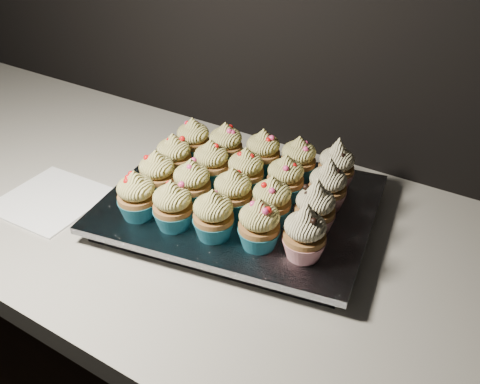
{
  "coord_description": "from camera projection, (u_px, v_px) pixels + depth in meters",
  "views": [
    {
      "loc": [
        0.61,
        1.1,
        1.44
      ],
      "look_at": [
        0.22,
        1.73,
        0.95
      ],
      "focal_mm": 40.0,
      "sensor_mm": 36.0,
      "label": 1
    }
  ],
  "objects": [
    {
      "name": "cupcake_2",
      "position": [
        213.0,
        215.0,
        0.8
      ],
      "size": [
        0.06,
        0.06,
        0.08
      ],
      "color": "#1C7085",
      "rests_on": "foil_lining"
    },
    {
      "name": "cupcake_12",
      "position": [
        246.0,
        171.0,
        0.9
      ],
      "size": [
        0.06,
        0.06,
        0.08
      ],
      "color": "#1C7085",
      "rests_on": "foil_lining"
    },
    {
      "name": "cupcake_17",
      "position": [
        263.0,
        152.0,
        0.96
      ],
      "size": [
        0.06,
        0.06,
        0.08
      ],
      "color": "#1C7085",
      "rests_on": "foil_lining"
    },
    {
      "name": "cupcake_19",
      "position": [
        336.0,
        166.0,
        0.91
      ],
      "size": [
        0.06,
        0.06,
        0.1
      ],
      "color": "maroon",
      "rests_on": "foil_lining"
    },
    {
      "name": "cupcake_13",
      "position": [
        285.0,
        179.0,
        0.88
      ],
      "size": [
        0.06,
        0.06,
        0.08
      ],
      "color": "#1C7085",
      "rests_on": "foil_lining"
    },
    {
      "name": "baking_tray",
      "position": [
        240.0,
        211.0,
        0.91
      ],
      "size": [
        0.45,
        0.38,
        0.02
      ],
      "primitive_type": "cube",
      "rotation": [
        0.0,
        0.0,
        0.18
      ],
      "color": "black",
      "rests_on": "worktop"
    },
    {
      "name": "cupcake_6",
      "position": [
        192.0,
        183.0,
        0.87
      ],
      "size": [
        0.06,
        0.06,
        0.08
      ],
      "color": "#1C7085",
      "rests_on": "foil_lining"
    },
    {
      "name": "cupcake_8",
      "position": [
        272.0,
        201.0,
        0.83
      ],
      "size": [
        0.06,
        0.06,
        0.08
      ],
      "color": "#1C7085",
      "rests_on": "foil_lining"
    },
    {
      "name": "cupcake_3",
      "position": [
        259.0,
        225.0,
        0.78
      ],
      "size": [
        0.06,
        0.06,
        0.08
      ],
      "color": "#1C7085",
      "rests_on": "foil_lining"
    },
    {
      "name": "cupcake_18",
      "position": [
        298.0,
        160.0,
        0.94
      ],
      "size": [
        0.06,
        0.06,
        0.08
      ],
      "color": "#1C7085",
      "rests_on": "foil_lining"
    },
    {
      "name": "foil_lining",
      "position": [
        240.0,
        203.0,
        0.9
      ],
      "size": [
        0.49,
        0.42,
        0.01
      ],
      "primitive_type": "cube",
      "rotation": [
        0.0,
        0.0,
        0.18
      ],
      "color": "silver",
      "rests_on": "baking_tray"
    },
    {
      "name": "cupcake_9",
      "position": [
        315.0,
        208.0,
        0.81
      ],
      "size": [
        0.06,
        0.06,
        0.1
      ],
      "color": "maroon",
      "rests_on": "foil_lining"
    },
    {
      "name": "cupcake_10",
      "position": [
        174.0,
        157.0,
        0.94
      ],
      "size": [
        0.06,
        0.06,
        0.08
      ],
      "color": "#1C7085",
      "rests_on": "foil_lining"
    },
    {
      "name": "cupcake_14",
      "position": [
        328.0,
        186.0,
        0.86
      ],
      "size": [
        0.06,
        0.06,
        0.1
      ],
      "color": "maroon",
      "rests_on": "foil_lining"
    },
    {
      "name": "cupcake_7",
      "position": [
        233.0,
        192.0,
        0.85
      ],
      "size": [
        0.06,
        0.06,
        0.08
      ],
      "color": "#1C7085",
      "rests_on": "foil_lining"
    },
    {
      "name": "cupcake_15",
      "position": [
        193.0,
        140.0,
        1.0
      ],
      "size": [
        0.06,
        0.06,
        0.08
      ],
      "color": "#1C7085",
      "rests_on": "foil_lining"
    },
    {
      "name": "cupcake_0",
      "position": [
        137.0,
        196.0,
        0.84
      ],
      "size": [
        0.06,
        0.06,
        0.08
      ],
      "color": "#1C7085",
      "rests_on": "foil_lining"
    },
    {
      "name": "cupcake_4",
      "position": [
        305.0,
        234.0,
        0.76
      ],
      "size": [
        0.06,
        0.06,
        0.1
      ],
      "color": "maroon",
      "rests_on": "foil_lining"
    },
    {
      "name": "cupcake_5",
      "position": [
        158.0,
        174.0,
        0.9
      ],
      "size": [
        0.06,
        0.06,
        0.08
      ],
      "color": "#1C7085",
      "rests_on": "foil_lining"
    },
    {
      "name": "cupcake_1",
      "position": [
        173.0,
        206.0,
        0.82
      ],
      "size": [
        0.06,
        0.06,
        0.08
      ],
      "color": "#1C7085",
      "rests_on": "foil_lining"
    },
    {
      "name": "cabinet",
      "position": [
        155.0,
        356.0,
        1.25
      ],
      "size": [
        2.4,
        0.6,
        0.86
      ],
      "primitive_type": "cube",
      "color": "black",
      "rests_on": "ground"
    },
    {
      "name": "worktop",
      "position": [
        135.0,
        197.0,
        1.0
      ],
      "size": [
        2.44,
        0.64,
        0.04
      ],
      "primitive_type": "cube",
      "color": "beige",
      "rests_on": "cabinet"
    },
    {
      "name": "cupcake_16",
      "position": [
        226.0,
        145.0,
        0.98
      ],
      "size": [
        0.06,
        0.06,
        0.08
      ],
      "color": "#1C7085",
      "rests_on": "foil_lining"
    },
    {
      "name": "napkin",
      "position": [
        51.0,
        200.0,
        0.96
      ],
      "size": [
        0.17,
        0.17,
        0.0
      ],
      "primitive_type": "cube",
      "rotation": [
        0.0,
        0.0,
        0.04
      ],
      "color": "white",
      "rests_on": "worktop"
    },
    {
      "name": "cupcake_11",
      "position": [
        211.0,
        163.0,
        0.93
      ],
      "size": [
        0.06,
        0.06,
        0.08
      ],
      "color": "#1C7085",
      "rests_on": "foil_lining"
    }
  ]
}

